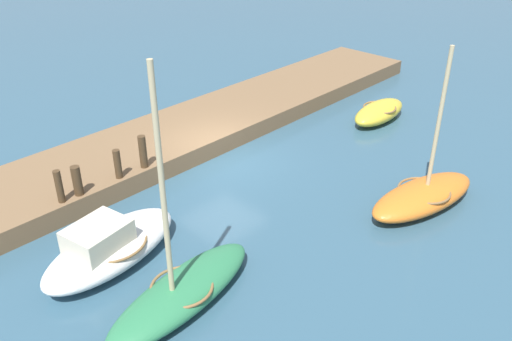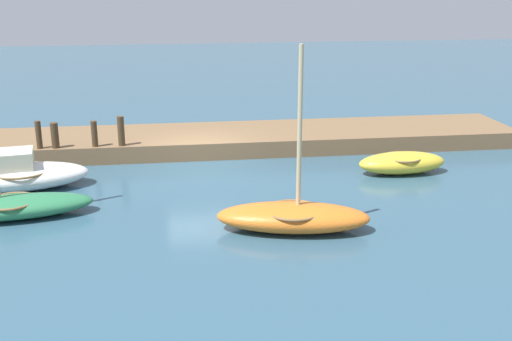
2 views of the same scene
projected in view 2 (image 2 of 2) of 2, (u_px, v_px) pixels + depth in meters
name	position (u px, v px, depth m)	size (l,w,h in m)	color
ground_plane	(201.00, 163.00, 22.27)	(84.00, 84.00, 0.00)	#33566B
dock_platform	(198.00, 140.00, 24.14)	(24.91, 3.60, 0.63)	brown
rowboat_orange	(293.00, 216.00, 16.29)	(4.21, 2.20, 4.84)	orange
dinghy_yellow	(402.00, 163.00, 21.07)	(3.05, 1.35, 0.73)	gold
rowboat_green	(11.00, 205.00, 17.16)	(4.50, 1.91, 5.84)	#2D7A4C
motorboat_white	(20.00, 174.00, 19.45)	(4.26, 2.41, 1.26)	white
mooring_post_west	(121.00, 131.00, 22.06)	(0.24, 0.24, 1.06)	#47331E
mooring_post_mid_west	(94.00, 134.00, 21.95)	(0.21, 0.21, 0.92)	#47331E
mooring_post_mid_east	(55.00, 135.00, 21.77)	(0.26, 0.26, 0.90)	#47331E
mooring_post_east	(39.00, 135.00, 21.69)	(0.20, 0.20, 0.98)	#47331E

